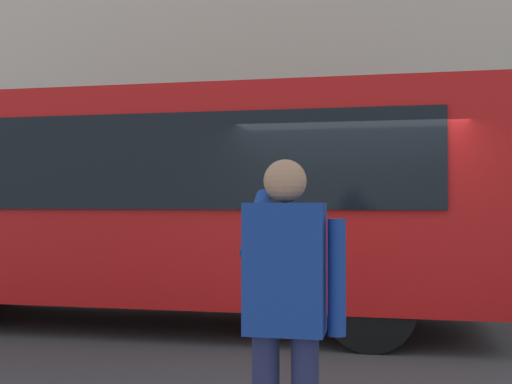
# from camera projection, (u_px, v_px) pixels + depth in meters

# --- Properties ---
(ground_plane) EXTENTS (60.00, 60.00, 0.00)m
(ground_plane) POSITION_uv_depth(u_px,v_px,m) (353.00, 343.00, 7.39)
(ground_plane) COLOR #38383A
(building_facade_far) EXTENTS (28.00, 1.55, 12.00)m
(building_facade_far) POSITION_uv_depth(u_px,v_px,m) (369.00, 6.00, 14.14)
(building_facade_far) COLOR beige
(building_facade_far) RESTS_ON ground_plane
(red_bus) EXTENTS (9.05, 2.54, 3.08)m
(red_bus) POSITION_uv_depth(u_px,v_px,m) (146.00, 198.00, 8.64)
(red_bus) COLOR red
(red_bus) RESTS_ON ground_plane
(pedestrian_photographer) EXTENTS (0.53, 0.52, 1.70)m
(pedestrian_photographer) POSITION_uv_depth(u_px,v_px,m) (286.00, 299.00, 3.22)
(pedestrian_photographer) COLOR #1E2347
(pedestrian_photographer) RESTS_ON sidewalk_curb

